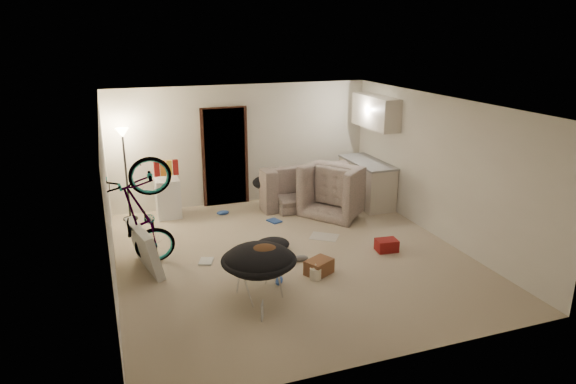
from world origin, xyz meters
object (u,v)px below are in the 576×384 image
object	(u,v)px
kitchen_counter	(366,183)
floor_lamp	(124,155)
saucer_chair	(259,266)
tv_box	(145,248)
armchair	(341,194)
sofa	(308,188)
drink_case_b	(387,245)
bicycle	(143,238)
juicer	(315,273)
mini_fridge	(168,198)
drink_case_a	(319,267)

from	to	relation	value
kitchen_counter	floor_lamp	bearing A→B (deg)	172.34
saucer_chair	tv_box	xyz separation A→B (m)	(-1.43, 1.38, -0.08)
armchair	sofa	bearing A→B (deg)	-8.69
sofa	drink_case_b	xyz separation A→B (m)	(0.29, -2.81, -0.23)
sofa	armchair	distance (m)	0.86
bicycle	juicer	xyz separation A→B (m)	(2.35, -1.28, -0.38)
bicycle	mini_fridge	bearing A→B (deg)	-15.18
sofa	drink_case_b	world-z (taller)	sofa
floor_lamp	drink_case_a	distance (m)	4.44
armchair	drink_case_b	distance (m)	2.08
bicycle	juicer	world-z (taller)	bicycle
sofa	bicycle	distance (m)	4.14
bicycle	saucer_chair	size ratio (longest dim) A/B	1.75
juicer	kitchen_counter	bearing A→B (deg)	50.73
bicycle	tv_box	xyz separation A→B (m)	(0.00, -0.09, -0.12)
tv_box	drink_case_b	world-z (taller)	tv_box
drink_case_b	juicer	world-z (taller)	juicer
sofa	juicer	xyz separation A→B (m)	(-1.23, -3.36, -0.23)
kitchen_counter	saucer_chair	size ratio (longest dim) A/B	1.43
floor_lamp	kitchen_counter	size ratio (longest dim) A/B	1.21
bicycle	drink_case_b	world-z (taller)	bicycle
mini_fridge	juicer	world-z (taller)	mini_fridge
drink_case_b	armchair	bearing A→B (deg)	93.21
mini_fridge	drink_case_a	distance (m)	3.80
tv_box	juicer	bearing A→B (deg)	-38.87
kitchen_counter	drink_case_b	bearing A→B (deg)	-109.93
kitchen_counter	saucer_chair	xyz separation A→B (m)	(-3.30, -3.09, 0.00)
tv_box	drink_case_b	distance (m)	3.93
sofa	drink_case_b	distance (m)	2.84
saucer_chair	juicer	world-z (taller)	saucer_chair
tv_box	bicycle	bearing A→B (deg)	77.89
bicycle	tv_box	bearing A→B (deg)	-178.92
tv_box	drink_case_a	distance (m)	2.69
floor_lamp	kitchen_counter	distance (m)	4.95
kitchen_counter	armchair	size ratio (longest dim) A/B	1.28
mini_fridge	saucer_chair	world-z (taller)	mini_fridge
sofa	kitchen_counter	bearing A→B (deg)	155.73
kitchen_counter	juicer	xyz separation A→B (m)	(-2.38, -2.91, -0.34)
bicycle	drink_case_a	world-z (taller)	bicycle
bicycle	mini_fridge	world-z (taller)	bicycle
floor_lamp	mini_fridge	size ratio (longest dim) A/B	2.33
sofa	mini_fridge	xyz separation A→B (m)	(-2.94, 0.10, 0.06)
kitchen_counter	tv_box	distance (m)	5.03
armchair	drink_case_a	bearing A→B (deg)	111.81
floor_lamp	bicycle	size ratio (longest dim) A/B	0.99
kitchen_counter	drink_case_a	xyz separation A→B (m)	(-2.26, -2.77, -0.32)
kitchen_counter	bicycle	xyz separation A→B (m)	(-4.73, -1.63, 0.04)
saucer_chair	floor_lamp	bearing A→B (deg)	112.16
sofa	juicer	distance (m)	3.58
floor_lamp	sofa	size ratio (longest dim) A/B	0.80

